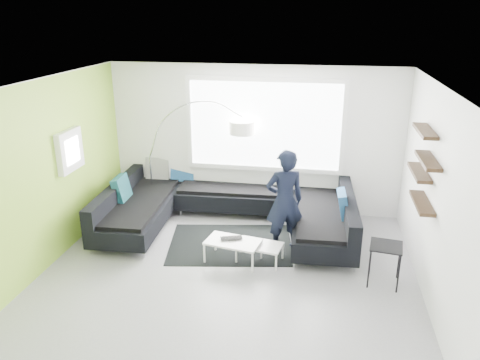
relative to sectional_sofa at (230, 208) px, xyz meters
name	(u,v)px	position (x,y,z in m)	size (l,w,h in m)	color
ground	(229,273)	(0.27, -1.48, -0.41)	(5.50, 5.50, 0.00)	gray
room_shell	(233,153)	(0.31, -1.28, 1.40)	(5.54, 5.04, 2.82)	white
sectional_sofa	(230,208)	(0.00, 0.00, 0.00)	(4.38, 2.82, 0.92)	black
rug	(231,244)	(0.13, -0.57, -0.40)	(2.03, 1.48, 0.01)	black
coffee_table	(246,251)	(0.48, -1.08, -0.23)	(1.07, 0.62, 0.35)	white
arc_lamp	(150,156)	(-1.67, 0.63, 0.68)	(2.01, 0.49, 2.18)	silver
side_table	(384,264)	(2.51, -1.35, -0.11)	(0.44, 0.44, 0.60)	black
person	(285,201)	(1.01, -0.57, 0.44)	(0.72, 0.60, 1.70)	black
laptop	(232,240)	(0.25, -1.10, -0.04)	(0.39, 0.32, 0.03)	black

